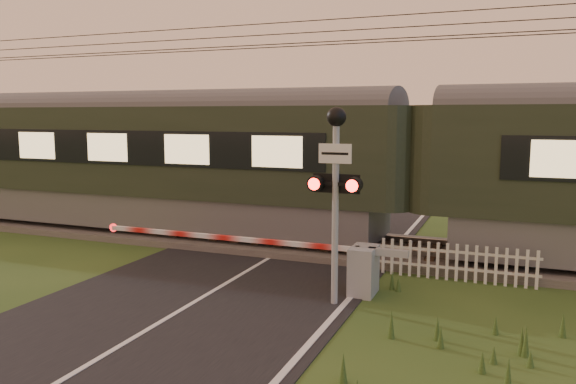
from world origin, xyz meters
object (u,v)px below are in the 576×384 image
at_px(crossing_signal, 336,171).
at_px(picket_fence, 457,262).
at_px(boom_gate, 344,265).
at_px(train, 418,168).

height_order(crossing_signal, picket_fence, crossing_signal).
bearing_deg(picket_fence, boom_gate, -141.70).
xyz_separation_m(boom_gate, crossing_signal, (0.05, -0.81, 2.04)).
relative_size(train, crossing_signal, 11.45).
distance_m(boom_gate, picket_fence, 2.68).
bearing_deg(crossing_signal, picket_fence, 50.26).
relative_size(boom_gate, crossing_signal, 1.91).
xyz_separation_m(train, boom_gate, (-0.90, -3.55, -1.74)).
distance_m(train, picket_fence, 2.93).
xyz_separation_m(train, picket_fence, (1.20, -1.89, -1.88)).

